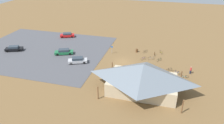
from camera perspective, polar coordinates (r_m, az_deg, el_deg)
ground at (r=50.79m, az=3.08°, el=-0.03°), size 160.00×160.00×0.00m
parking_lot_asphalt at (r=60.59m, az=-18.73°, el=3.19°), size 35.38×29.02×0.05m
bike_pavilion at (r=39.20m, az=8.45°, el=-3.93°), size 14.82×9.99×5.67m
trash_bin at (r=56.30m, az=6.84°, el=3.14°), size 0.60×0.60×0.90m
lot_sign at (r=54.72m, az=-0.05°, el=3.72°), size 0.56×0.08×2.20m
bicycle_black_near_sign at (r=48.33m, az=15.45°, el=-2.08°), size 1.36×1.00×0.80m
bicycle_white_yard_right at (r=46.08m, az=17.05°, el=-3.85°), size 0.48×1.66×0.74m
bicycle_orange_near_porch at (r=55.12m, az=11.64°, el=2.15°), size 0.48×1.77×0.86m
bicycle_green_back_row at (r=52.42m, az=12.87°, el=0.61°), size 1.08×1.35×0.77m
bicycle_yellow_by_bin at (r=56.68m, az=13.34°, el=2.63°), size 0.86×1.47×0.77m
bicycle_purple_mid_cluster at (r=52.36m, az=8.70°, el=1.00°), size 1.20×1.31×0.78m
bicycle_teal_edge_north at (r=46.62m, az=19.35°, el=-3.85°), size 1.67×0.63×0.72m
bicycle_blue_yard_center at (r=47.74m, az=17.35°, el=-2.71°), size 1.64×0.79×0.84m
bicycle_silver_edge_south at (r=52.78m, az=10.73°, el=1.03°), size 1.65×0.52×0.81m
bicycle_red_lone_west at (r=47.77m, az=12.62°, el=-2.08°), size 0.50×1.74×0.79m
bicycle_black_yard_front at (r=56.21m, az=9.15°, el=2.85°), size 1.11×1.35×0.86m
car_green_by_curb at (r=55.90m, az=-13.09°, el=2.77°), size 5.06×3.43×1.43m
car_red_end_stall at (r=68.01m, az=-12.20°, el=7.27°), size 4.70×3.25×1.41m
car_silver_front_row at (r=50.62m, az=-9.44°, el=0.49°), size 4.85×3.34×1.45m
car_black_inner_stall at (r=62.44m, az=-25.37°, el=3.38°), size 4.82×3.28×1.39m
visitor_at_bikes at (r=48.54m, az=20.85°, el=-2.07°), size 0.40×0.39×1.74m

